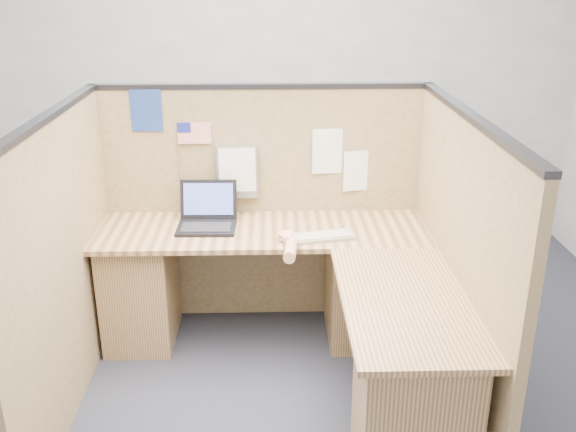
{
  "coord_description": "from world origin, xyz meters",
  "views": [
    {
      "loc": [
        0.05,
        -2.83,
        2.16
      ],
      "look_at": [
        0.15,
        0.5,
        0.88
      ],
      "focal_mm": 40.0,
      "sensor_mm": 36.0,
      "label": 1
    }
  ],
  "objects_px": {
    "laptop": "(207,215)",
    "l_desk": "(296,312)",
    "keyboard": "(320,237)",
    "mouse": "(287,238)"
  },
  "relations": [
    {
      "from": "laptop",
      "to": "l_desk",
      "type": "bearing_deg",
      "value": -40.89
    },
    {
      "from": "keyboard",
      "to": "mouse",
      "type": "distance_m",
      "value": 0.19
    },
    {
      "from": "l_desk",
      "to": "laptop",
      "type": "distance_m",
      "value": 0.8
    },
    {
      "from": "laptop",
      "to": "keyboard",
      "type": "xyz_separation_m",
      "value": [
        0.66,
        -0.23,
        -0.05
      ]
    },
    {
      "from": "l_desk",
      "to": "mouse",
      "type": "height_order",
      "value": "mouse"
    },
    {
      "from": "l_desk",
      "to": "keyboard",
      "type": "relative_size",
      "value": 4.68
    },
    {
      "from": "laptop",
      "to": "keyboard",
      "type": "height_order",
      "value": "laptop"
    },
    {
      "from": "laptop",
      "to": "mouse",
      "type": "distance_m",
      "value": 0.54
    },
    {
      "from": "l_desk",
      "to": "keyboard",
      "type": "bearing_deg",
      "value": 58.42
    },
    {
      "from": "l_desk",
      "to": "keyboard",
      "type": "height_order",
      "value": "keyboard"
    }
  ]
}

